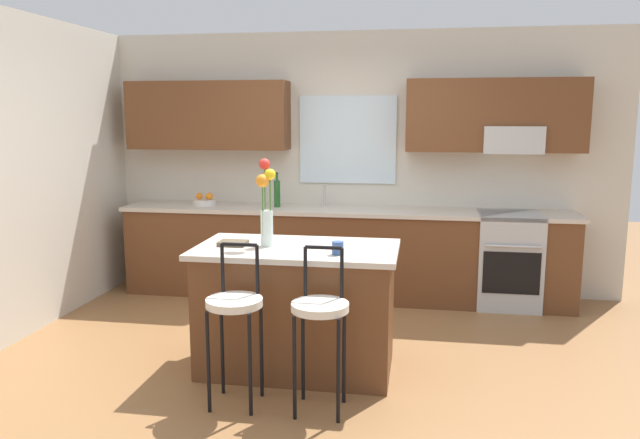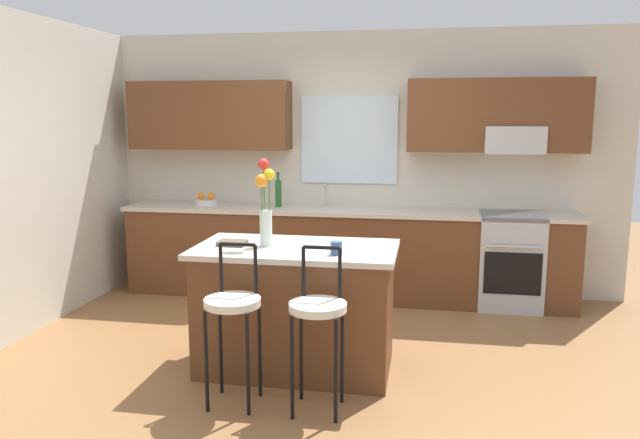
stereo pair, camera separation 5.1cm
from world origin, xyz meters
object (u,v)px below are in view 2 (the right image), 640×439
Objects in this scene: cookbook at (232,243)px; bottle_olive_oil at (278,193)px; bar_stool_near at (233,309)px; mug_ceramic at (336,248)px; oven_range at (509,260)px; bar_stool_middle at (318,314)px; fruit_bowl_oranges at (206,201)px; flower_vase at (265,204)px; kitchen_island at (296,308)px.

bottle_olive_oil is at bearing 93.74° from cookbook.
mug_ceramic is at bearing 35.18° from bar_stool_near.
bar_stool_near is at bearing -129.10° from oven_range.
cookbook is at bearing 141.34° from bar_stool_middle.
oven_range is 10.22× the size of mug_ceramic.
cookbook is (-0.79, 0.17, -0.03)m from mug_ceramic.
bar_stool_middle is 5.21× the size of cookbook.
cookbook is at bearing -64.42° from fruit_bowl_oranges.
fruit_bowl_oranges is (-1.65, 2.48, 0.33)m from bar_stool_middle.
bar_stool_middle is 2.66m from bottle_olive_oil.
fruit_bowl_oranges is at bearing 129.45° from mug_ceramic.
flower_vase is at bearing 3.20° from cookbook.
bar_stool_middle reaches higher than kitchen_island.
bar_stool_near reaches higher than oven_range.
mug_ceramic is (0.32, -0.20, 0.50)m from kitchen_island.
flower_vase reaches higher than bar_stool_middle.
bottle_olive_oil is (-0.12, 1.89, 0.13)m from cookbook.
cookbook is at bearing -176.80° from flower_vase.
kitchen_island is 7.25× the size of cookbook.
bar_stool_middle is at bearing -96.71° from mug_ceramic.
mug_ceramic is 0.37× the size of fruit_bowl_oranges.
flower_vase is (0.06, 0.61, 0.59)m from bar_stool_near.
oven_range is at bearing 50.90° from bar_stool_near.
oven_range is 3.13m from fruit_bowl_oranges.
bottle_olive_oil is (-0.91, 2.06, 0.10)m from mug_ceramic.
mug_ceramic is (-1.40, -2.04, 0.51)m from oven_range.
mug_ceramic is (0.60, 0.42, 0.33)m from bar_stool_near.
fruit_bowl_oranges reaches higher than bar_stool_middle.
flower_vase is at bearing -78.83° from bottle_olive_oil.
bottle_olive_oil reaches higher than mug_ceramic.
kitchen_island is 0.63m from mug_ceramic.
oven_range is at bearing -0.61° from bottle_olive_oil.
fruit_bowl_oranges reaches higher than cookbook.
oven_range is 0.88× the size of bar_stool_middle.
kitchen_island is at bearing -53.63° from fruit_bowl_oranges.
bottle_olive_oil is at bearing 109.17° from bar_stool_middle.
bar_stool_middle is at bearing -56.47° from fruit_bowl_oranges.
bottle_olive_oil is at bearing -0.00° from fruit_bowl_oranges.
bar_stool_middle reaches higher than mug_ceramic.
bar_stool_middle is 11.58× the size of mug_ceramic.
bar_stool_middle is at bearing -70.83° from bottle_olive_oil.
flower_vase is 2.62× the size of fruit_bowl_oranges.
bottle_olive_oil reaches higher than kitchen_island.
bottle_olive_oil is (-0.37, 1.88, -0.16)m from flower_vase.
bottle_olive_oil reaches higher than cookbook.
mug_ceramic is at bearing -18.63° from flower_vase.
fruit_bowl_oranges reaches higher than mug_ceramic.
fruit_bowl_oranges is at bearing 123.53° from bar_stool_middle.
fruit_bowl_oranges reaches higher than bar_stool_near.
flower_vase is 3.15× the size of cookbook.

